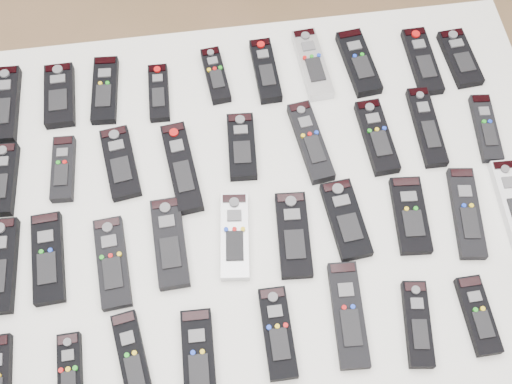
{
  "coord_description": "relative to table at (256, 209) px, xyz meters",
  "views": [
    {
      "loc": [
        0.03,
        -0.46,
        1.93
      ],
      "look_at": [
        0.11,
        0.1,
        0.8
      ],
      "focal_mm": 45.0,
      "sensor_mm": 36.0,
      "label": 1
    }
  ],
  "objects": [
    {
      "name": "ground",
      "position": [
        -0.11,
        -0.1,
        -0.72
      ],
      "size": [
        4.0,
        4.0,
        0.0
      ],
      "primitive_type": "plane",
      "color": "olive",
      "rests_on": "ground"
    },
    {
      "name": "table",
      "position": [
        0.0,
        0.0,
        0.0
      ],
      "size": [
        1.25,
        0.88,
        0.78
      ],
      "color": "white",
      "rests_on": "ground"
    },
    {
      "name": "remote_0",
      "position": [
        -0.5,
        0.28,
        0.07
      ],
      "size": [
        0.06,
        0.19,
        0.02
      ],
      "primitive_type": "cube",
      "rotation": [
        0.0,
        0.0,
        -0.03
      ],
      "color": "black",
      "rests_on": "table"
    },
    {
      "name": "remote_1",
      "position": [
        -0.39,
        0.29,
        0.07
      ],
      "size": [
        0.06,
        0.15,
        0.02
      ],
      "primitive_type": "cube",
      "rotation": [
        0.0,
        0.0,
        0.01
      ],
      "color": "black",
      "rests_on": "table"
    },
    {
      "name": "remote_2",
      "position": [
        -0.29,
        0.29,
        0.07
      ],
      "size": [
        0.06,
        0.17,
        0.02
      ],
      "primitive_type": "cube",
      "rotation": [
        0.0,
        0.0,
        -0.07
      ],
      "color": "black",
      "rests_on": "table"
    },
    {
      "name": "remote_3",
      "position": [
        -0.18,
        0.27,
        0.07
      ],
      "size": [
        0.05,
        0.14,
        0.02
      ],
      "primitive_type": "cube",
      "rotation": [
        0.0,
        0.0,
        -0.03
      ],
      "color": "black",
      "rests_on": "table"
    },
    {
      "name": "remote_4",
      "position": [
        -0.05,
        0.3,
        0.07
      ],
      "size": [
        0.05,
        0.14,
        0.02
      ],
      "primitive_type": "cube",
      "rotation": [
        0.0,
        0.0,
        0.09
      ],
      "color": "black",
      "rests_on": "table"
    },
    {
      "name": "remote_5",
      "position": [
        0.06,
        0.3,
        0.07
      ],
      "size": [
        0.05,
        0.16,
        0.02
      ],
      "primitive_type": "cube",
      "rotation": [
        0.0,
        0.0,
        0.03
      ],
      "color": "black",
      "rests_on": "table"
    },
    {
      "name": "remote_6",
      "position": [
        0.17,
        0.3,
        0.07
      ],
      "size": [
        0.07,
        0.18,
        0.02
      ],
      "primitive_type": "cube",
      "rotation": [
        0.0,
        0.0,
        0.07
      ],
      "color": "#B7B7BC",
      "rests_on": "table"
    },
    {
      "name": "remote_7",
      "position": [
        0.27,
        0.29,
        0.07
      ],
      "size": [
        0.07,
        0.17,
        0.02
      ],
      "primitive_type": "cube",
      "rotation": [
        0.0,
        0.0,
        0.1
      ],
      "color": "black",
      "rests_on": "table"
    },
    {
      "name": "remote_8",
      "position": [
        0.41,
        0.28,
        0.07
      ],
      "size": [
        0.05,
        0.17,
        0.02
      ],
      "primitive_type": "cube",
      "rotation": [
        0.0,
        0.0,
        0.01
      ],
      "color": "black",
      "rests_on": "table"
    },
    {
      "name": "remote_9",
      "position": [
        0.5,
        0.27,
        0.07
      ],
      "size": [
        0.07,
        0.15,
        0.02
      ],
      "primitive_type": "cube",
      "rotation": [
        0.0,
        0.0,
        0.07
      ],
      "color": "black",
      "rests_on": "table"
    },
    {
      "name": "remote_10",
      "position": [
        -0.5,
        0.1,
        0.07
      ],
      "size": [
        0.06,
        0.16,
        0.02
      ],
      "primitive_type": "cube",
      "rotation": [
        0.0,
        0.0,
        -0.06
      ],
      "color": "black",
      "rests_on": "table"
    },
    {
      "name": "remote_11",
      "position": [
        -0.38,
        0.11,
        0.07
      ],
      "size": [
        0.05,
        0.15,
        0.02
      ],
      "primitive_type": "cube",
      "rotation": [
        0.0,
        0.0,
        -0.05
      ],
      "color": "black",
      "rests_on": "table"
    },
    {
      "name": "remote_12",
      "position": [
        -0.26,
        0.11,
        0.07
      ],
      "size": [
        0.08,
        0.17,
        0.02
      ],
      "primitive_type": "cube",
      "rotation": [
        0.0,
        0.0,
        0.13
      ],
      "color": "black",
      "rests_on": "table"
    },
    {
      "name": "remote_13",
      "position": [
        -0.14,
        0.08,
        0.07
      ],
      "size": [
        0.07,
        0.21,
        0.02
      ],
      "primitive_type": "cube",
      "rotation": [
        0.0,
        0.0,
        0.11
      ],
      "color": "black",
      "rests_on": "table"
    },
    {
      "name": "remote_14",
      "position": [
        -0.01,
        0.11,
        0.07
      ],
      "size": [
        0.07,
        0.15,
        0.02
      ],
      "primitive_type": "cube",
      "rotation": [
        0.0,
        0.0,
        -0.07
      ],
      "color": "black",
      "rests_on": "table"
    },
    {
      "name": "remote_15",
      "position": [
        0.13,
        0.1,
        0.07
      ],
      "size": [
        0.07,
        0.19,
        0.02
      ],
      "primitive_type": "cube",
      "rotation": [
        0.0,
        0.0,
        0.12
      ],
      "color": "black",
      "rests_on": "table"
    },
    {
      "name": "remote_16",
      "position": [
        0.27,
        0.1,
        0.07
      ],
      "size": [
        0.06,
        0.17,
        0.02
      ],
      "primitive_type": "cube",
      "rotation": [
        0.0,
        0.0,
        0.05
      ],
      "color": "black",
      "rests_on": "table"
    },
    {
      "name": "remote_17",
      "position": [
        0.38,
        0.11,
        0.07
      ],
      "size": [
        0.05,
        0.19,
        0.02
      ],
      "primitive_type": "cube",
      "rotation": [
        0.0,
        0.0,
        -0.01
      ],
      "color": "black",
      "rests_on": "table"
    },
    {
      "name": "remote_18",
      "position": [
        0.5,
        0.09,
        0.07
      ],
      "size": [
        0.06,
        0.16,
        0.02
      ],
      "primitive_type": "cube",
      "rotation": [
        0.0,
        0.0,
        -0.1
      ],
      "color": "black",
      "rests_on": "table"
    },
    {
      "name": "remote_20",
      "position": [
        -0.41,
        -0.08,
        0.07
      ],
      "size": [
        0.06,
        0.18,
        0.02
      ],
      "primitive_type": "cube",
      "rotation": [
        0.0,
        0.0,
        0.05
      ],
      "color": "black",
      "rests_on": "table"
    },
    {
      "name": "remote_21",
      "position": [
        -0.29,
        -0.11,
        0.07
      ],
      "size": [
        0.07,
        0.18,
        0.02
      ],
      "primitive_type": "cube",
      "rotation": [
        0.0,
        0.0,
        0.07
      ],
      "color": "black",
      "rests_on": "table"
    },
    {
      "name": "remote_22",
      "position": [
        -0.18,
        -0.08,
        0.07
      ],
      "size": [
        0.06,
        0.18,
        0.02
      ],
      "primitive_type": "cube",
      "rotation": [
        0.0,
        0.0,
        0.03
      ],
      "color": "black",
      "rests_on": "table"
    },
    {
      "name": "remote_23",
      "position": [
        -0.05,
        -0.08,
        0.07
      ],
      "size": [
        0.07,
        0.18,
        0.02
      ],
      "primitive_type": "cube",
      "rotation": [
        0.0,
        0.0,
        -0.11
      ],
      "color": "#B7B7BC",
      "rests_on": "table"
    },
    {
      "name": "remote_24",
      "position": [
        0.06,
        -0.1,
        0.07
      ],
      "size": [
        0.07,
        0.18,
        0.02
      ],
      "primitive_type": "cube",
      "rotation": [
        0.0,
        0.0,
        -0.07
      ],
      "color": "black",
      "rests_on": "table"
    },
    {
      "name": "remote_25",
      "position": [
        0.17,
        -0.08,
        0.07
      ],
      "size": [
        0.08,
        0.17,
        0.02
      ],
      "primitive_type": "cube",
      "rotation": [
        0.0,
        0.0,
        0.09
      ],
      "color": "black",
      "rests_on": "table"
    },
    {
      "name": "remote_26",
      "position": [
        0.29,
        -0.09,
        0.07
      ],
      "size": [
        0.07,
        0.16,
        0.02
      ],
      "primitive_type": "cube",
      "rotation": [
        0.0,
        0.0,
        -0.08
      ],
      "color": "black",
      "rests_on": "table"
    },
    {
      "name": "remote_27",
      "position": [
        0.4,
        -0.1,
        0.07
      ],
      "size": [
        0.07,
        0.2,
        0.02
      ],
      "primitive_type": "cube",
      "rotation": [
        0.0,
        0.0,
        -0.13
      ],
      "color": "black",
      "rests_on": "table"
    },
    {
      "name": "remote_28",
      "position": [
        0.5,
        -0.09,
        0.07
      ],
      "size": [
        0.05,
        0.19,
        0.02
      ],
      "primitive_type": "cube",
      "rotation": [
        0.0,
        0.0,
        -0.04
      ],
      "color": "silver",
      "rests_on": "table"
    },
    {
      "name": "remote_30",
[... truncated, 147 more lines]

